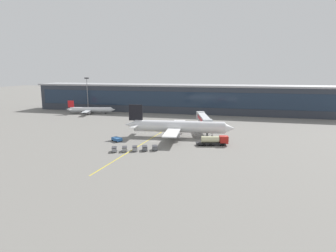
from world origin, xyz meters
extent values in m
plane|color=slate|center=(0.00, 0.00, 0.00)|extent=(700.00, 700.00, 0.00)
cube|color=yellow|center=(-2.05, 2.00, 0.00)|extent=(5.33, 79.86, 0.01)
cube|color=#2D333D|center=(-7.69, 78.37, 7.94)|extent=(181.03, 21.07, 15.87)
cube|color=#1E2D42|center=(-7.69, 67.78, 8.73)|extent=(175.60, 0.16, 8.89)
cube|color=#99999E|center=(-7.69, 78.37, 16.37)|extent=(184.65, 21.49, 1.00)
cylinder|color=white|center=(7.77, 8.71, 3.94)|extent=(35.23, 7.59, 4.18)
cylinder|color=silver|center=(7.77, 8.71, 4.32)|extent=(34.52, 7.36, 4.01)
cone|color=white|center=(26.64, 10.57, 3.94)|extent=(4.55, 4.36, 3.97)
cone|color=white|center=(-11.31, 6.83, 4.36)|extent=(5.34, 4.03, 3.55)
cube|color=black|center=(-9.15, 7.04, 9.17)|extent=(5.44, 0.89, 6.27)
cube|color=white|center=(-9.06, 11.25, 4.57)|extent=(2.65, 6.85, 0.24)
cube|color=white|center=(-8.24, 2.93, 4.57)|extent=(2.65, 6.85, 0.24)
cube|color=white|center=(5.35, 17.95, 3.63)|extent=(6.22, 15.10, 0.40)
cube|color=white|center=(7.20, -0.83, 3.63)|extent=(6.22, 15.10, 0.40)
cylinder|color=#939399|center=(6.60, 15.42, 2.18)|extent=(3.43, 2.60, 2.30)
cylinder|color=#939399|center=(7.94, 1.90, 2.18)|extent=(3.43, 2.60, 2.30)
cylinder|color=black|center=(20.30, 9.94, 0.50)|extent=(1.03, 0.50, 1.00)
cylinder|color=slate|center=(20.30, 9.94, 1.42)|extent=(0.20, 0.20, 1.85)
cylinder|color=black|center=(5.49, 10.37, 0.50)|extent=(1.03, 0.50, 1.00)
cylinder|color=slate|center=(5.49, 10.37, 1.42)|extent=(0.20, 0.20, 1.85)
cylinder|color=black|center=(5.86, 6.63, 0.50)|extent=(1.03, 0.50, 1.00)
cylinder|color=slate|center=(5.86, 6.63, 1.42)|extent=(0.20, 0.20, 1.85)
cube|color=#B2B7BC|center=(15.45, 22.34, 5.24)|extent=(8.42, 21.58, 2.80)
cube|color=red|center=(15.50, 22.35, 5.24)|extent=(7.66, 18.28, 1.54)
cube|color=#9EA3A8|center=(18.22, 11.93, 5.24)|extent=(4.30, 4.02, 2.94)
cylinder|color=#4C4C51|center=(18.22, 11.93, 1.92)|extent=(0.70, 0.70, 3.84)
cube|color=#262628|center=(18.22, 11.93, 0.15)|extent=(2.20, 2.20, 0.30)
cylinder|color=gray|center=(12.69, 32.74, 5.24)|extent=(3.90, 3.90, 3.08)
cylinder|color=gray|center=(12.69, 32.74, 1.92)|extent=(1.80, 1.80, 3.84)
cube|color=#232326|center=(20.93, -1.09, 0.75)|extent=(10.31, 4.80, 0.50)
cube|color=#B21E19|center=(25.21, -0.05, 2.00)|extent=(3.31, 3.09, 2.50)
cube|color=black|center=(26.43, 0.25, 2.50)|extent=(0.70, 2.27, 1.12)
cylinder|color=beige|center=(20.66, -1.16, 2.10)|extent=(6.35, 3.56, 2.20)
cylinder|color=black|center=(24.38, 0.97, 0.50)|extent=(1.05, 0.58, 1.00)
cylinder|color=black|center=(24.95, -1.33, 0.50)|extent=(1.05, 0.58, 1.00)
cylinder|color=black|center=(20.36, -0.01, 0.50)|extent=(1.05, 0.58, 1.00)
cylinder|color=black|center=(20.92, -2.32, 0.50)|extent=(1.05, 0.58, 1.00)
cylinder|color=black|center=(18.32, -0.51, 0.50)|extent=(1.05, 0.58, 1.00)
cylinder|color=black|center=(18.88, -2.81, 0.50)|extent=(1.05, 0.58, 1.00)
cube|color=#285B9E|center=(-12.58, -3.68, 0.85)|extent=(4.44, 3.98, 1.10)
cube|color=black|center=(-11.78, -4.19, 1.04)|extent=(2.23, 2.46, 0.33)
cylinder|color=black|center=(-10.90, -3.52, 0.30)|extent=(0.64, 0.53, 0.60)
cylinder|color=black|center=(-12.01, -5.27, 0.30)|extent=(0.64, 0.53, 0.60)
cylinder|color=black|center=(-13.15, -2.09, 0.30)|extent=(0.64, 0.53, 0.60)
cylinder|color=black|center=(-14.26, -3.84, 0.30)|extent=(0.64, 0.53, 0.60)
cube|color=gray|center=(-7.73, -16.48, 0.73)|extent=(2.37, 2.97, 1.10)
cube|color=#333338|center=(-7.73, -16.48, 1.43)|extent=(2.41, 3.03, 0.10)
cylinder|color=black|center=(-8.82, -15.80, 0.18)|extent=(0.25, 0.38, 0.36)
cylinder|color=black|center=(-7.43, -15.24, 0.18)|extent=(0.25, 0.38, 0.36)
cylinder|color=black|center=(-8.04, -17.73, 0.18)|extent=(0.25, 0.38, 0.36)
cylinder|color=black|center=(-6.65, -17.17, 0.18)|extent=(0.25, 0.38, 0.36)
cube|color=gray|center=(-4.77, -15.28, 0.73)|extent=(2.37, 2.97, 1.10)
cube|color=#333338|center=(-4.77, -15.28, 1.43)|extent=(2.41, 3.03, 0.10)
cylinder|color=black|center=(-5.85, -14.60, 0.18)|extent=(0.25, 0.38, 0.36)
cylinder|color=black|center=(-4.46, -14.04, 0.18)|extent=(0.25, 0.38, 0.36)
cylinder|color=black|center=(-5.07, -16.53, 0.18)|extent=(0.25, 0.38, 0.36)
cylinder|color=black|center=(-3.68, -15.97, 0.18)|extent=(0.25, 0.38, 0.36)
cube|color=gray|center=(-1.80, -14.08, 0.73)|extent=(2.37, 2.97, 1.10)
cube|color=#333338|center=(-1.80, -14.08, 1.43)|extent=(2.41, 3.03, 0.10)
cylinder|color=black|center=(-2.89, -13.40, 0.18)|extent=(0.25, 0.38, 0.36)
cylinder|color=black|center=(-1.50, -12.84, 0.18)|extent=(0.25, 0.38, 0.36)
cylinder|color=black|center=(-2.11, -15.33, 0.18)|extent=(0.25, 0.38, 0.36)
cylinder|color=black|center=(-0.72, -14.76, 0.18)|extent=(0.25, 0.38, 0.36)
cube|color=#595B60|center=(1.16, -12.88, 0.73)|extent=(2.37, 2.97, 1.10)
cube|color=#333338|center=(1.16, -12.88, 1.43)|extent=(2.41, 3.03, 0.10)
cylinder|color=black|center=(0.08, -12.20, 0.18)|extent=(0.25, 0.38, 0.36)
cylinder|color=black|center=(1.47, -11.63, 0.18)|extent=(0.25, 0.38, 0.36)
cylinder|color=black|center=(0.86, -14.13, 0.18)|extent=(0.25, 0.38, 0.36)
cylinder|color=black|center=(2.25, -13.56, 0.18)|extent=(0.25, 0.38, 0.36)
cube|color=#595B60|center=(4.13, -11.68, 0.73)|extent=(2.37, 2.97, 1.10)
cube|color=#333338|center=(4.13, -11.68, 1.43)|extent=(2.41, 3.03, 0.10)
cylinder|color=black|center=(3.04, -11.00, 0.18)|extent=(0.25, 0.38, 0.36)
cylinder|color=black|center=(4.43, -10.43, 0.18)|extent=(0.25, 0.38, 0.36)
cylinder|color=black|center=(3.82, -12.92, 0.18)|extent=(0.25, 0.38, 0.36)
cylinder|color=black|center=(5.21, -12.36, 0.18)|extent=(0.25, 0.38, 0.36)
cylinder|color=silver|center=(-55.97, 56.48, 2.48)|extent=(24.35, 8.60, 2.71)
cylinder|color=silver|center=(-55.97, 56.48, 2.72)|extent=(23.85, 8.38, 2.60)
cone|color=silver|center=(-43.20, 59.70, 2.48)|extent=(3.25, 3.16, 2.57)
cone|color=silver|center=(-68.86, 53.23, 2.75)|extent=(3.71, 3.03, 2.30)
cube|color=red|center=(-67.33, 53.61, 5.86)|extent=(3.47, 1.09, 4.06)
cube|color=silver|center=(-67.51, 56.36, 2.88)|extent=(2.34, 4.52, 0.16)
cube|color=silver|center=(-66.18, 51.11, 2.88)|extent=(2.34, 4.52, 0.16)
cube|color=silver|center=(-58.51, 62.53, 2.27)|extent=(5.58, 10.72, 0.26)
cube|color=silver|center=(-55.34, 49.95, 2.27)|extent=(5.58, 10.72, 0.26)
cylinder|color=#939399|center=(-57.42, 60.90, 1.33)|extent=(2.39, 1.95, 1.49)
cylinder|color=#939399|center=(-55.15, 51.90, 1.33)|extent=(2.39, 1.95, 1.49)
cylinder|color=black|center=(-47.44, 58.63, 0.33)|extent=(0.70, 0.42, 0.66)
cylinder|color=slate|center=(-47.44, 58.63, 0.89)|extent=(0.13, 0.13, 1.12)
cylinder|color=black|center=(-57.69, 57.30, 0.33)|extent=(0.70, 0.42, 0.66)
cylinder|color=slate|center=(-57.69, 57.30, 0.89)|extent=(0.13, 0.13, 1.12)
cylinder|color=black|center=(-57.09, 54.94, 0.33)|extent=(0.70, 0.42, 0.66)
cylinder|color=slate|center=(-57.09, 54.94, 0.89)|extent=(0.13, 0.13, 1.12)
cylinder|color=gray|center=(-63.36, 66.37, 10.16)|extent=(0.44, 0.44, 20.32)
cube|color=#333338|center=(-63.36, 66.37, 20.72)|extent=(2.80, 0.50, 0.80)
camera|label=1|loc=(30.15, -97.67, 24.92)|focal=30.89mm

